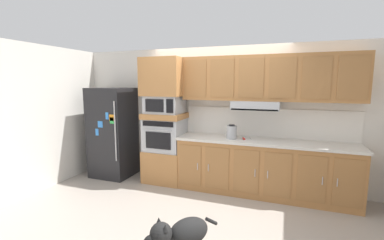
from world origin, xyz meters
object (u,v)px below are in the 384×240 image
object	(u,v)px
dog	(183,235)
microwave	(165,105)
built_in_oven	(165,134)
refrigerator	(113,132)
screwdriver	(244,139)
electric_kettle	(232,132)

from	to	relation	value
dog	microwave	bearing A→B (deg)	-112.29
built_in_oven	dog	bearing A→B (deg)	-60.62
microwave	dog	world-z (taller)	microwave
refrigerator	dog	bearing A→B (deg)	-42.25
screwdriver	microwave	bearing A→B (deg)	178.93
microwave	dog	size ratio (longest dim) A/B	0.99
refrigerator	microwave	bearing A→B (deg)	3.45
screwdriver	built_in_oven	bearing A→B (deg)	178.93
microwave	dog	bearing A→B (deg)	-60.62
built_in_oven	dog	distance (m)	2.59
built_in_oven	microwave	size ratio (longest dim) A/B	1.09
refrigerator	electric_kettle	size ratio (longest dim) A/B	7.33
dog	electric_kettle	bearing A→B (deg)	-141.95
built_in_oven	electric_kettle	xyz separation A→B (m)	(1.26, -0.05, 0.13)
refrigerator	dog	size ratio (longest dim) A/B	2.71
screwdriver	dog	xyz separation A→B (m)	(-0.23, -2.20, -0.50)
refrigerator	electric_kettle	world-z (taller)	refrigerator
screwdriver	electric_kettle	distance (m)	0.24
built_in_oven	electric_kettle	distance (m)	1.27
microwave	electric_kettle	distance (m)	1.33
microwave	screwdriver	size ratio (longest dim) A/B	4.00
built_in_oven	screwdriver	xyz separation A→B (m)	(1.48, -0.03, 0.03)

